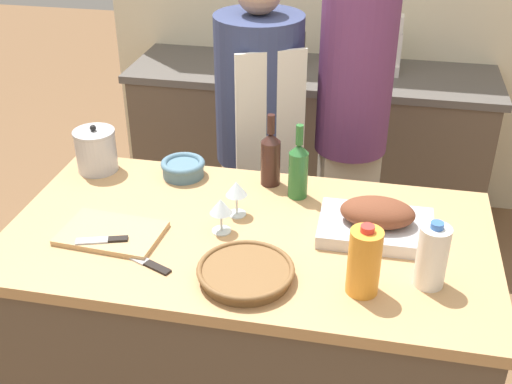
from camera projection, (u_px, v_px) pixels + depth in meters
name	position (u px, v px, depth m)	size (l,w,h in m)	color
kitchen_island	(249.00, 340.00, 2.32)	(1.58, 0.84, 0.94)	brown
back_counter	(309.00, 146.00, 3.73)	(2.01, 0.60, 0.92)	brown
roasting_pan	(377.00, 221.00, 2.05)	(0.37, 0.25, 0.13)	#BCBCC1
wicker_basket	(246.00, 272.00, 1.86)	(0.29, 0.29, 0.04)	brown
cutting_board	(112.00, 233.00, 2.06)	(0.33, 0.23, 0.02)	tan
stock_pot	(96.00, 150.00, 2.42)	(0.16, 0.16, 0.19)	#B7B7BC
mixing_bowl	(183.00, 168.00, 2.40)	(0.17, 0.17, 0.06)	slate
juice_jug	(364.00, 261.00, 1.77)	(0.09, 0.09, 0.22)	orange
milk_jug	(432.00, 256.00, 1.80)	(0.09, 0.09, 0.21)	white
wine_bottle_green	(298.00, 169.00, 2.23)	(0.07, 0.07, 0.28)	#28662D
wine_bottle_dark	(271.00, 157.00, 2.31)	(0.07, 0.07, 0.27)	#381E19
wine_glass_left	(236.00, 190.00, 2.13)	(0.07, 0.07, 0.13)	silver
wine_glass_right	(221.00, 208.00, 2.04)	(0.07, 0.07, 0.12)	silver
knife_chef	(142.00, 260.00, 1.95)	(0.23, 0.12, 0.01)	#B7B7BC
knife_paring	(104.00, 240.00, 2.01)	(0.16, 0.08, 0.01)	#B7B7BC
stand_mixer	(384.00, 49.00, 3.40)	(0.18, 0.14, 0.31)	silver
condiment_bottle_tall	(363.00, 53.00, 3.55)	(0.06, 0.06, 0.15)	#B28E2D
condiment_bottle_short	(300.00, 48.00, 3.55)	(0.06, 0.06, 0.20)	#332D28
person_cook_aproned	(259.00, 135.00, 2.87)	(0.41, 0.42, 1.60)	beige
person_cook_guest	(352.00, 120.00, 2.79)	(0.32, 0.32, 1.73)	beige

